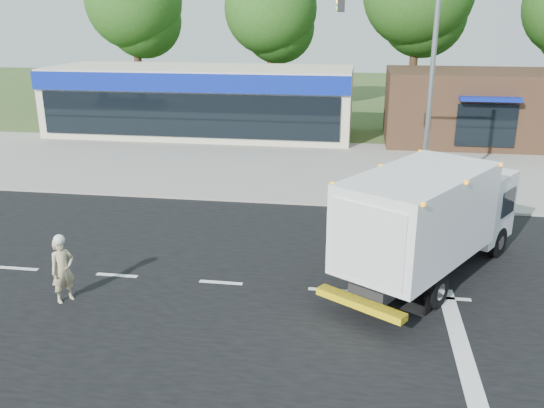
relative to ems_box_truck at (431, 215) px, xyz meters
name	(u,v)px	position (x,y,z in m)	size (l,w,h in m)	color
ground	(331,291)	(-2.58, -1.27, -1.84)	(120.00, 120.00, 0.00)	#385123
road_asphalt	(331,291)	(-2.58, -1.27, -1.84)	(60.00, 14.00, 0.02)	black
sidewalk	(342,196)	(-2.58, 6.93, -1.78)	(60.00, 2.40, 0.12)	gray
parking_apron	(347,162)	(-2.58, 12.73, -1.83)	(60.00, 9.00, 0.02)	gray
lane_markings	(384,319)	(-1.23, -2.62, -1.82)	(55.20, 7.00, 0.01)	silver
ems_box_truck	(431,215)	(0.00, 0.00, 0.00)	(5.71, 7.27, 3.19)	black
emergency_worker	(63,269)	(-9.26, -2.86, -0.95)	(0.70, 0.74, 1.82)	tan
retail_strip_mall	(201,101)	(-11.58, 18.66, 0.17)	(18.00, 6.20, 4.00)	beige
brown_storefront	(476,107)	(4.42, 18.71, 0.16)	(10.00, 6.70, 4.00)	#382316
traffic_signal_pole	(413,75)	(-0.22, 6.33, 3.08)	(3.51, 0.25, 8.00)	gray
background_trees	(345,8)	(-3.42, 26.89, 5.54)	(36.77, 7.39, 12.10)	#332114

